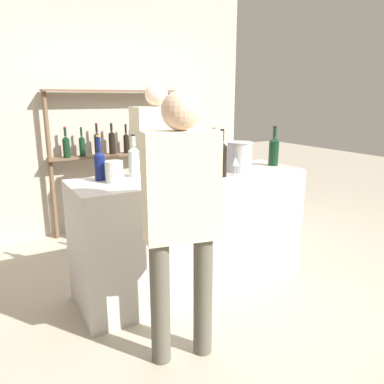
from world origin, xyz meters
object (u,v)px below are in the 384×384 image
object	(u,v)px
counter_bottle_4	(274,150)
cork_jar	(114,172)
counter_bottle_2	(214,154)
counter_bottle_3	(100,164)
counter_bottle_0	(222,158)
counter_bottle_1	(194,155)
wine_glass	(235,162)
server_behind_counter	(158,156)
customer_left	(181,211)
counter_bottle_5	(134,160)
ice_bucket	(240,157)

from	to	relation	value
counter_bottle_4	cork_jar	world-z (taller)	counter_bottle_4
counter_bottle_2	counter_bottle_3	xyz separation A→B (m)	(-0.95, 0.07, -0.01)
counter_bottle_0	counter_bottle_4	xyz separation A→B (m)	(0.67, 0.17, -0.01)
counter_bottle_1	counter_bottle_3	bearing A→B (deg)	-178.84
counter_bottle_1	wine_glass	bearing A→B (deg)	-67.93
counter_bottle_0	server_behind_counter	world-z (taller)	server_behind_counter
counter_bottle_3	wine_glass	world-z (taller)	counter_bottle_3
customer_left	counter_bottle_3	bearing A→B (deg)	24.31
counter_bottle_1	wine_glass	distance (m)	0.41
counter_bottle_0	counter_bottle_2	bearing A→B (deg)	69.58
counter_bottle_0	counter_bottle_4	bearing A→B (deg)	14.16
wine_glass	server_behind_counter	bearing A→B (deg)	98.06
cork_jar	counter_bottle_0	bearing A→B (deg)	-15.45
counter_bottle_2	wine_glass	bearing A→B (deg)	-87.77
counter_bottle_0	server_behind_counter	size ratio (longest dim) A/B	0.21
counter_bottle_5	wine_glass	bearing A→B (deg)	-27.44
counter_bottle_3	ice_bucket	xyz separation A→B (m)	(1.09, -0.24, 0.00)
counter_bottle_0	wine_glass	xyz separation A→B (m)	(0.11, -0.03, -0.04)
counter_bottle_3	counter_bottle_4	world-z (taller)	counter_bottle_4
counter_bottle_1	counter_bottle_4	distance (m)	0.74
counter_bottle_0	counter_bottle_4	world-z (taller)	counter_bottle_0
counter_bottle_1	counter_bottle_4	size ratio (longest dim) A/B	0.93
server_behind_counter	customer_left	bearing A→B (deg)	-25.62
counter_bottle_4	customer_left	size ratio (longest dim) A/B	0.22
counter_bottle_2	server_behind_counter	size ratio (longest dim) A/B	0.21
counter_bottle_1	customer_left	xyz separation A→B (m)	(-0.61, -0.92, -0.15)
counter_bottle_4	counter_bottle_5	bearing A→B (deg)	172.61
counter_bottle_1	customer_left	distance (m)	1.11
counter_bottle_3	wine_glass	distance (m)	1.02
counter_bottle_2	counter_bottle_4	size ratio (longest dim) A/B	1.02
ice_bucket	server_behind_counter	bearing A→B (deg)	106.03
counter_bottle_5	server_behind_counter	distance (m)	0.92
wine_glass	customer_left	world-z (taller)	customer_left
counter_bottle_0	counter_bottle_4	size ratio (longest dim) A/B	1.04
counter_bottle_1	counter_bottle_3	xyz separation A→B (m)	(-0.81, -0.02, -0.00)
counter_bottle_1	counter_bottle_2	xyz separation A→B (m)	(0.14, -0.09, 0.01)
counter_bottle_1	wine_glass	world-z (taller)	counter_bottle_1
counter_bottle_1	cork_jar	xyz separation A→B (m)	(-0.74, -0.13, -0.05)
counter_bottle_0	ice_bucket	bearing A→B (deg)	20.55
customer_left	counter_bottle_1	bearing A→B (deg)	-21.56
counter_bottle_2	counter_bottle_5	bearing A→B (deg)	173.93
counter_bottle_4	counter_bottle_2	bearing A→B (deg)	171.07
counter_bottle_3	counter_bottle_2	bearing A→B (deg)	-4.35
customer_left	ice_bucket	bearing A→B (deg)	-41.49
customer_left	counter_bottle_4	bearing A→B (deg)	-48.81
counter_bottle_0	counter_bottle_1	size ratio (longest dim) A/B	1.13
wine_glass	customer_left	bearing A→B (deg)	-144.74
counter_bottle_0	cork_jar	bearing A→B (deg)	164.55
counter_bottle_4	ice_bucket	distance (m)	0.45
counter_bottle_2	counter_bottle_4	bearing A→B (deg)	-8.93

